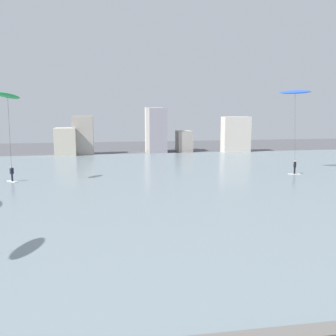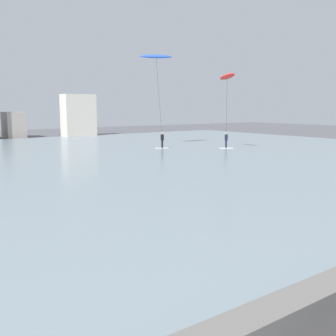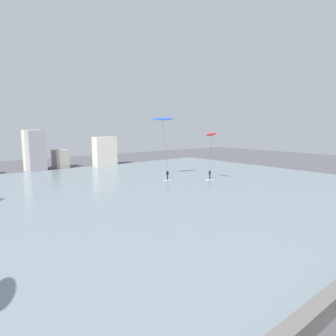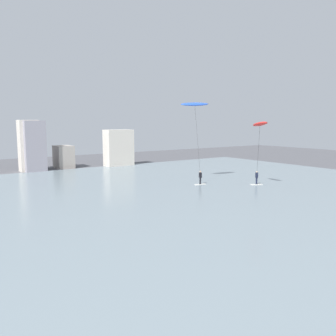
# 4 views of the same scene
# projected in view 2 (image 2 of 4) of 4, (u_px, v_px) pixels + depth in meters

# --- Properties ---
(water_bay) EXTENTS (84.00, 52.00, 0.10)m
(water_bay) POSITION_uv_depth(u_px,v_px,m) (18.00, 165.00, 30.41)
(water_bay) COLOR gray
(water_bay) RESTS_ON ground
(kitesurfer_blue) EXTENTS (3.91, 2.95, 9.90)m
(kitesurfer_blue) POSITION_uv_depth(u_px,v_px,m) (156.00, 62.00, 42.51)
(kitesurfer_blue) COLOR silver
(kitesurfer_blue) RESTS_ON water_bay
(kitesurfer_red) EXTENTS (3.12, 3.48, 7.60)m
(kitesurfer_red) POSITION_uv_depth(u_px,v_px,m) (227.00, 87.00, 39.49)
(kitesurfer_red) COLOR silver
(kitesurfer_red) RESTS_ON water_bay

